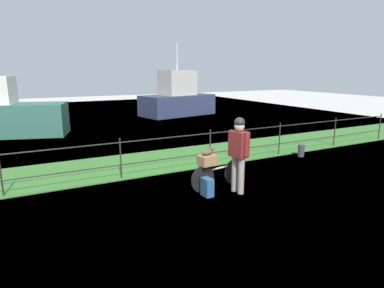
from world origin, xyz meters
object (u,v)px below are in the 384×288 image
object	(u,v)px
cyclist_person	(239,148)
backpack_on_paving	(207,187)
terrier_dog	(208,152)
moored_boat_near	(177,99)
bicycle_main	(219,174)
wooden_crate	(207,160)
mooring_bollard	(301,151)

from	to	relation	value
cyclist_person	backpack_on_paving	distance (m)	1.08
terrier_dog	moored_boat_near	size ratio (longest dim) A/B	0.07
bicycle_main	terrier_dog	bearing A→B (deg)	-171.64
bicycle_main	backpack_on_paving	size ratio (longest dim) A/B	3.91
cyclist_person	backpack_on_paving	xyz separation A→B (m)	(-0.71, 0.12, -0.80)
terrier_dog	moored_boat_near	distance (m)	12.89
wooden_crate	moored_boat_near	size ratio (longest dim) A/B	0.08
bicycle_main	cyclist_person	world-z (taller)	cyclist_person
terrier_dog	cyclist_person	distance (m)	0.67
wooden_crate	backpack_on_paving	distance (m)	0.60
wooden_crate	mooring_bollard	world-z (taller)	wooden_crate
terrier_dog	backpack_on_paving	bearing A→B (deg)	-122.67
bicycle_main	backpack_on_paving	distance (m)	0.57
terrier_dog	backpack_on_paving	xyz separation A→B (m)	(-0.16, -0.25, -0.71)
bicycle_main	wooden_crate	size ratio (longest dim) A/B	4.12
terrier_dog	mooring_bollard	xyz separation A→B (m)	(4.11, 1.22, -0.72)
terrier_dog	cyclist_person	bearing A→B (deg)	-34.53
wooden_crate	terrier_dog	bearing A→B (deg)	8.36
bicycle_main	backpack_on_paving	bearing A→B (deg)	-147.87
wooden_crate	backpack_on_paving	xyz separation A→B (m)	(-0.14, -0.25, -0.52)
terrier_dog	backpack_on_paving	size ratio (longest dim) A/B	0.81
cyclist_person	mooring_bollard	world-z (taller)	cyclist_person
terrier_dog	moored_boat_near	world-z (taller)	moored_boat_near
cyclist_person	mooring_bollard	bearing A→B (deg)	24.04
wooden_crate	mooring_bollard	bearing A→B (deg)	16.43
wooden_crate	backpack_on_paving	bearing A→B (deg)	-118.87
bicycle_main	backpack_on_paving	xyz separation A→B (m)	(-0.47, -0.30, -0.13)
cyclist_person	wooden_crate	bearing A→B (deg)	146.89
wooden_crate	mooring_bollard	xyz separation A→B (m)	(4.14, 1.22, -0.53)
cyclist_person	moored_boat_near	bearing A→B (deg)	70.76
bicycle_main	wooden_crate	world-z (taller)	wooden_crate
terrier_dog	moored_boat_near	bearing A→B (deg)	67.92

